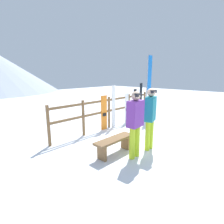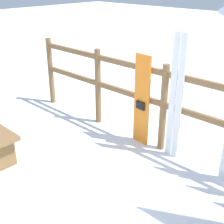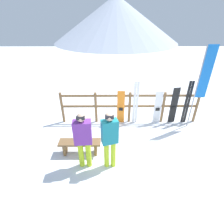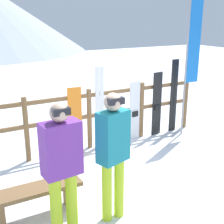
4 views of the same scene
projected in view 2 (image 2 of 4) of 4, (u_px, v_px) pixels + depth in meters
ground_plane at (50, 218)px, 3.36m from camera, size 40.00×40.00×0.00m
fence at (164, 101)px, 4.39m from camera, size 5.45×0.10×1.30m
snowboard_orange at (142, 101)px, 4.60m from camera, size 0.29×0.07×1.39m
ski_pair_white at (176, 99)px, 4.17m from camera, size 0.19×0.02×1.76m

